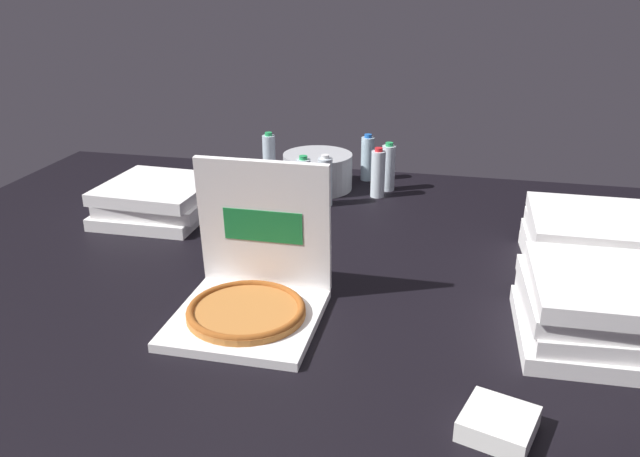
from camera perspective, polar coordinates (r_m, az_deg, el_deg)
The scene contains 13 objects.
ground_plane at distance 1.96m, azimuth 0.83°, elevation -5.28°, with size 3.20×2.40×0.02m, color black.
open_pizza_box at distance 1.77m, azimuth -6.13°, elevation -5.26°, with size 0.39×0.40×0.41m.
pizza_stack_center_far at distance 2.53m, azimuth -14.25°, elevation 2.50°, with size 0.41×0.41×0.14m.
pizza_stack_right_near at distance 1.79m, azimuth 23.97°, elevation -6.54°, with size 0.42×0.42×0.18m.
pizza_stack_right_mid at distance 2.18m, azimuth 23.18°, elevation -1.25°, with size 0.41×0.41×0.18m.
ice_bucket at distance 2.77m, azimuth -0.21°, elevation 5.13°, with size 0.30×0.30×0.15m, color #B7BABF.
water_bottle_0 at distance 2.68m, azimuth 5.20°, elevation 4.91°, with size 0.06×0.06×0.21m.
water_bottle_1 at distance 2.76m, azimuth 6.13°, elevation 5.43°, with size 0.06×0.06×0.21m.
water_bottle_2 at distance 2.55m, azimuth -1.48°, elevation 4.13°, with size 0.06×0.06×0.21m.
water_bottle_3 at distance 2.93m, azimuth -4.57°, elevation 6.46°, with size 0.06×0.06×0.21m.
water_bottle_4 at distance 2.89m, azimuth 4.26°, elevation 6.27°, with size 0.06×0.06×0.21m.
water_bottle_5 at distance 2.57m, azimuth 0.46°, elevation 4.23°, with size 0.06×0.06×0.21m.
napkin_pile at distance 1.42m, azimuth 15.64°, elevation -16.46°, with size 0.14×0.14×0.05m, color white.
Camera 1 is at (0.36, -1.70, 0.90)m, focal length 35.81 mm.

